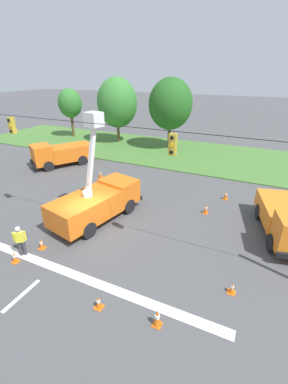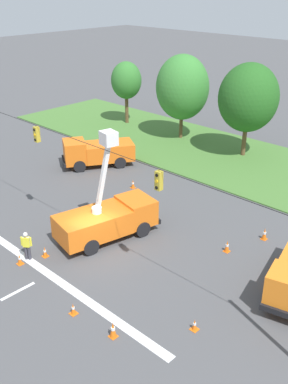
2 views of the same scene
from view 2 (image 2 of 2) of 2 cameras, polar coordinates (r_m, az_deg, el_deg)
ground_plane at (r=27.17m, az=-5.93°, el=-7.30°), size 200.00×200.00×0.00m
grass_verge at (r=39.78m, az=14.04°, el=3.20°), size 56.00×12.00×0.10m
lane_markings at (r=24.89m, az=-14.70°, el=-11.56°), size 17.60×15.25×0.01m
signal_gantry at (r=25.16m, az=-6.44°, el=0.90°), size 26.20×0.33×7.20m
tree_far_west at (r=49.50m, az=-2.27°, el=13.95°), size 3.31×3.24×6.74m
tree_west at (r=44.48m, az=4.90°, el=13.09°), size 5.24×4.97×8.26m
tree_centre at (r=40.50m, az=13.12°, el=11.57°), size 5.14×5.42×8.32m
utility_truck_bucket_lift at (r=27.67m, az=-4.66°, el=-3.29°), size 3.76×6.78×6.85m
utility_truck_support_far at (r=38.68m, az=-6.01°, el=5.12°), size 5.20×6.37×2.36m
road_worker at (r=26.53m, az=-14.69°, el=-6.42°), size 0.55×0.43×1.77m
traffic_cone_foreground_left at (r=27.12m, az=10.51°, el=-6.78°), size 0.36×0.36×0.74m
traffic_cone_foreground_right at (r=21.62m, az=6.44°, el=-16.42°), size 0.36×0.36×0.59m
traffic_cone_mid_left at (r=22.56m, az=-8.98°, el=-14.45°), size 0.36×0.36×0.62m
traffic_cone_mid_right at (r=26.88m, az=-12.47°, el=-7.43°), size 0.36×0.36×0.65m
traffic_cone_near_bucket at (r=28.82m, az=15.06°, el=-5.15°), size 0.36×0.36×0.78m
traffic_cone_lane_edge_a at (r=34.55m, az=-1.41°, el=1.04°), size 0.36×0.36×0.70m
traffic_cone_far_left at (r=26.57m, az=-15.51°, el=-8.23°), size 0.36×0.36×0.66m
traffic_cone_far_right at (r=21.11m, az=-3.96°, el=-17.03°), size 0.36×0.36×0.83m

